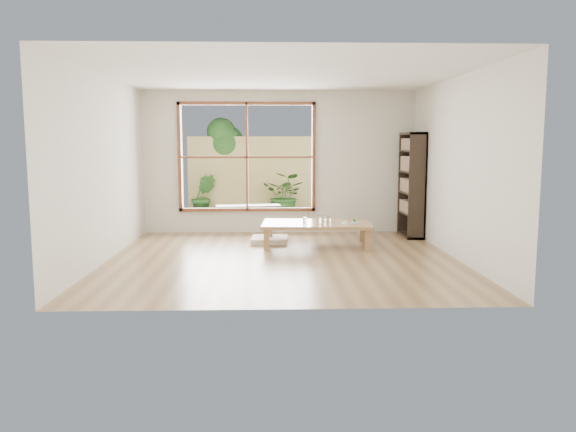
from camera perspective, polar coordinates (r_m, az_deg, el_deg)
name	(u,v)px	position (r m, az deg, el deg)	size (l,w,h in m)	color
ground	(283,258)	(8.12, -0.55, -4.34)	(5.00, 5.00, 0.00)	#A07E50
low_table	(317,225)	(9.08, 2.92, -0.95)	(1.80, 1.08, 0.38)	#A57950
floor_cushion	(270,240)	(9.44, -1.87, -2.42)	(0.60, 0.60, 0.09)	silver
bookshelf	(412,185)	(10.19, 12.44, 3.11)	(0.29, 0.83, 1.84)	black
glass_tall	(319,220)	(8.90, 3.17, -0.38)	(0.07, 0.07, 0.14)	silver
glass_mid	(329,219)	(9.15, 4.20, -0.33)	(0.06, 0.06, 0.09)	silver
glass_short	(324,219)	(9.18, 3.66, -0.27)	(0.08, 0.08, 0.10)	silver
glass_small	(305,220)	(9.06, 1.73, -0.41)	(0.06, 0.06, 0.08)	silver
food_tray	(351,222)	(9.04, 6.46, -0.61)	(0.30, 0.26, 0.08)	white
deck	(250,224)	(11.64, -3.90, -0.78)	(2.80, 2.00, 0.05)	#392F29
garden_bench	(248,208)	(11.20, -4.04, 0.79)	(1.31, 0.56, 0.40)	black
bamboo_fence	(251,177)	(12.54, -3.77, 3.95)	(2.80, 0.06, 1.80)	#D7C16E
shrub_right	(285,195)	(12.27, -0.27, 2.13)	(0.90, 0.78, 1.00)	#376B27
shrub_left	(203,196)	(12.38, -8.59, 2.00)	(0.53, 0.43, 0.96)	#376B27
garden_tree	(221,144)	(12.86, -6.79, 7.23)	(1.04, 0.85, 2.22)	#4C3D2D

